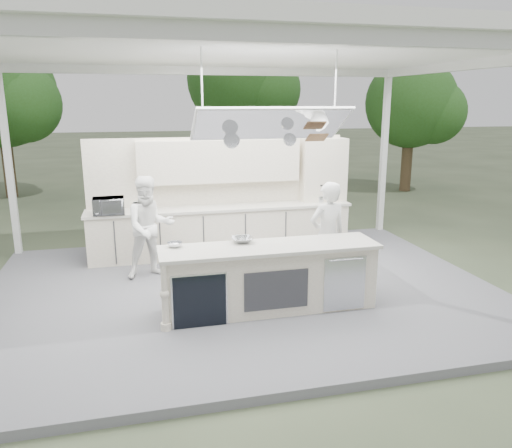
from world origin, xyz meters
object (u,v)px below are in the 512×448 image
object	(u,v)px
back_counter	(222,230)
head_chef	(327,235)
sous_chef	(150,227)
demo_island	(268,278)

from	to	relation	value
back_counter	head_chef	bearing A→B (deg)	-58.66
head_chef	sous_chef	xyz separation A→B (m)	(-2.71, 1.17, 0.01)
demo_island	head_chef	xyz separation A→B (m)	(1.14, 0.65, 0.38)
back_counter	head_chef	world-z (taller)	head_chef
sous_chef	demo_island	bearing A→B (deg)	-61.02
demo_island	sous_chef	xyz separation A→B (m)	(-1.57, 1.82, 0.39)
back_counter	sous_chef	xyz separation A→B (m)	(-1.39, -0.99, 0.39)
back_counter	demo_island	bearing A→B (deg)	-86.37
demo_island	sous_chef	bearing A→B (deg)	130.74
back_counter	sous_chef	world-z (taller)	sous_chef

